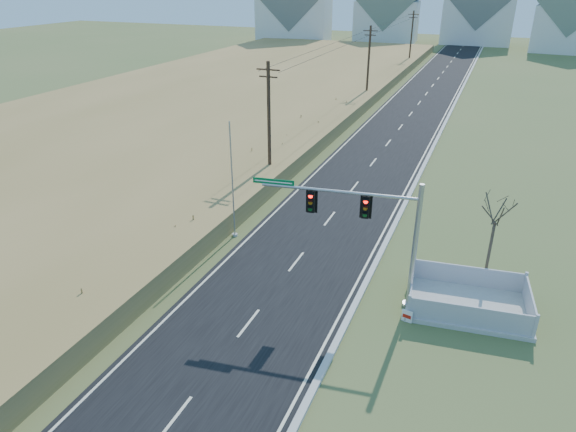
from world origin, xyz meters
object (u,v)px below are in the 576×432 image
Objects in this scene: fence_enclosure at (467,303)px; bare_tree at (497,209)px; open_sign at (407,316)px; flagpole at (233,193)px; traffic_signal_mast at (376,228)px.

bare_tree reaches higher than fence_enclosure.
bare_tree is at bearing 71.71° from fence_enclosure.
flagpole reaches higher than open_sign.
fence_enclosure is 0.84× the size of flagpole.
fence_enclosure is 1.20× the size of bare_tree.
traffic_signal_mast is at bearing -21.17° from flagpole.
traffic_signal_mast is 10.09m from flagpole.
open_sign is (1.98, -1.07, -3.64)m from traffic_signal_mast.
flagpole reaches higher than bare_tree.
open_sign is 0.09× the size of flagpole.
flagpole is 1.42× the size of bare_tree.
fence_enclosure is 4.89m from bare_tree.
traffic_signal_mast is 1.31× the size of fence_enclosure.
flagpole reaches higher than traffic_signal_mast.
fence_enclosure is at bearing -101.92° from bare_tree.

